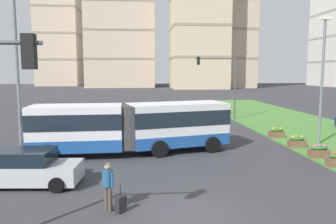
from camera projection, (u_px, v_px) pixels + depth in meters
ground_plane at (189, 214)px, 11.47m from camera, size 260.00×260.00×0.00m
articulated_bus at (132, 126)px, 19.83m from camera, size 11.93×4.35×3.00m
car_silver_hatch at (28, 168)px, 14.27m from camera, size 4.53×2.32×1.58m
car_black_sedan at (92, 117)px, 30.76m from camera, size 4.43×2.08×1.58m
pedestrian_crossing at (108, 183)px, 11.63m from camera, size 0.44×0.44×1.74m
rolling_suitcase at (121, 204)px, 11.55m from camera, size 0.43×0.42×0.97m
flower_planter_2 at (319, 151)px, 18.76m from camera, size 1.10×0.56×0.74m
flower_planter_3 at (297, 141)px, 21.36m from camera, size 1.10×0.56×0.74m
flower_planter_4 at (276, 133)px, 24.53m from camera, size 1.10×0.56×0.74m
traffic_light_far_right at (223, 77)px, 33.29m from camera, size 4.20×0.28×6.42m
streetlight_left at (17, 61)px, 18.49m from camera, size 0.70×0.28×10.12m
streetlight_median at (322, 75)px, 21.74m from camera, size 0.70×0.28×8.47m
apartment_tower_west at (59, 11)px, 119.28m from camera, size 14.67×18.83×53.48m
apartment_tower_westcentre at (120, 20)px, 107.17m from camera, size 21.78×17.20×43.38m
apartment_tower_eastcentre at (225, 20)px, 106.56m from camera, size 16.27×19.72×43.44m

